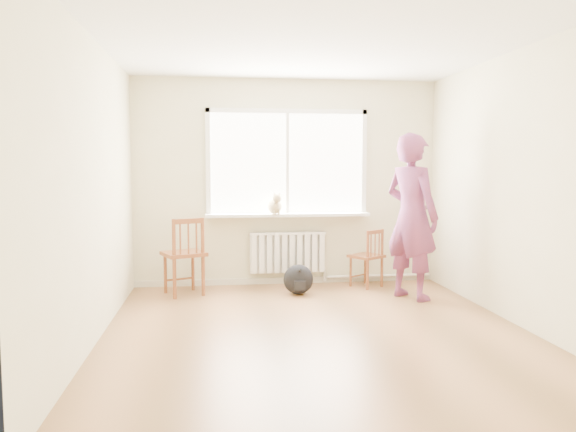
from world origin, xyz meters
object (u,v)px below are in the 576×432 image
object	(u,v)px
cat	(275,205)
backpack	(298,279)
chair_right	(369,258)
chair_left	(185,256)
person	(412,217)

from	to	relation	value
cat	backpack	distance (m)	1.03
chair_right	cat	xyz separation A→B (m)	(-1.20, 0.18, 0.69)
chair_right	chair_left	bearing A→B (deg)	-29.94
chair_right	person	distance (m)	0.94
cat	backpack	size ratio (longest dim) A/B	1.18
cat	backpack	bearing A→B (deg)	-69.74
backpack	chair_left	bearing A→B (deg)	174.93
person	cat	world-z (taller)	person
chair_left	cat	xyz separation A→B (m)	(1.13, 0.35, 0.59)
chair_right	backpack	size ratio (longest dim) A/B	2.06
chair_left	person	size ratio (longest dim) A/B	0.49
cat	chair_left	bearing A→B (deg)	-169.30
chair_right	cat	size ratio (longest dim) A/B	1.75
chair_left	backpack	size ratio (longest dim) A/B	2.59
chair_left	person	xyz separation A→B (m)	(2.66, -0.49, 0.50)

